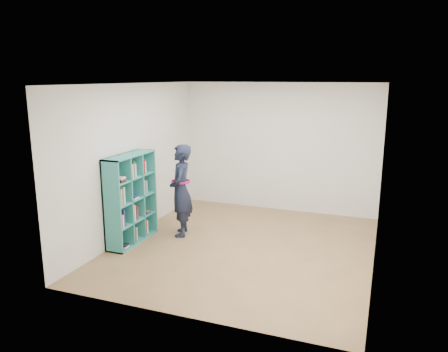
% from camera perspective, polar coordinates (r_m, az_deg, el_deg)
% --- Properties ---
extents(floor, '(4.50, 4.50, 0.00)m').
position_cam_1_polar(floor, '(7.19, 2.59, -9.26)').
color(floor, brown).
rests_on(floor, ground).
extents(ceiling, '(4.50, 4.50, 0.00)m').
position_cam_1_polar(ceiling, '(6.66, 2.82, 11.94)').
color(ceiling, white).
rests_on(ceiling, wall_back).
extents(wall_left, '(0.02, 4.50, 2.60)m').
position_cam_1_polar(wall_left, '(7.65, -11.71, 2.00)').
color(wall_left, silver).
rests_on(wall_left, floor).
extents(wall_right, '(0.02, 4.50, 2.60)m').
position_cam_1_polar(wall_right, '(6.49, 19.73, -0.41)').
color(wall_right, silver).
rests_on(wall_right, floor).
extents(wall_back, '(4.00, 0.02, 2.60)m').
position_cam_1_polar(wall_back, '(8.94, 7.17, 3.71)').
color(wall_back, silver).
rests_on(wall_back, floor).
extents(wall_front, '(4.00, 0.02, 2.60)m').
position_cam_1_polar(wall_front, '(4.78, -5.68, -4.29)').
color(wall_front, silver).
rests_on(wall_front, floor).
extents(bookshelf, '(0.32, 1.11, 1.48)m').
position_cam_1_polar(bookshelf, '(7.36, -12.26, -2.99)').
color(bookshelf, teal).
rests_on(bookshelf, floor).
extents(person, '(0.57, 0.68, 1.59)m').
position_cam_1_polar(person, '(7.52, -5.65, -1.88)').
color(person, black).
rests_on(person, floor).
extents(smartphone, '(0.07, 0.10, 0.14)m').
position_cam_1_polar(smartphone, '(7.60, -6.79, -0.96)').
color(smartphone, silver).
rests_on(smartphone, person).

